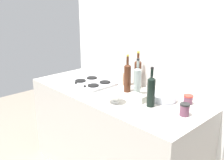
% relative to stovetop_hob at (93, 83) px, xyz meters
% --- Properties ---
extents(counter_block, '(1.80, 0.70, 0.90)m').
position_rel_stovetop_hob_xyz_m(counter_block, '(0.31, -0.02, -0.46)').
color(counter_block, beige).
rests_on(counter_block, ground).
extents(backsplash_panel, '(1.90, 0.06, 2.45)m').
position_rel_stovetop_hob_xyz_m(backsplash_panel, '(0.31, 0.36, 0.31)').
color(backsplash_panel, white).
rests_on(backsplash_panel, ground).
extents(stovetop_hob, '(0.42, 0.34, 0.04)m').
position_rel_stovetop_hob_xyz_m(stovetop_hob, '(0.00, 0.00, 0.00)').
color(stovetop_hob, '#B2B2B7').
rests_on(stovetop_hob, counter_block).
extents(plate_stack, '(0.22, 0.22, 0.06)m').
position_rel_stovetop_hob_xyz_m(plate_stack, '(0.78, 0.16, 0.02)').
color(plate_stack, white).
rests_on(plate_stack, counter_block).
extents(wine_bottle_leftmost, '(0.07, 0.07, 0.33)m').
position_rel_stovetop_hob_xyz_m(wine_bottle_leftmost, '(0.77, -0.02, 0.12)').
color(wine_bottle_leftmost, black).
rests_on(wine_bottle_leftmost, counter_block).
extents(wine_bottle_mid_left, '(0.07, 0.07, 0.34)m').
position_rel_stovetop_hob_xyz_m(wine_bottle_mid_left, '(0.51, 0.11, 0.12)').
color(wine_bottle_mid_left, gray).
rests_on(wine_bottle_mid_left, counter_block).
extents(wine_bottle_mid_right, '(0.06, 0.06, 0.36)m').
position_rel_stovetop_hob_xyz_m(wine_bottle_mid_right, '(0.40, 0.10, 0.13)').
color(wine_bottle_mid_right, '#472314').
rests_on(wine_bottle_mid_right, counter_block).
extents(wine_bottle_rightmost, '(0.07, 0.07, 0.36)m').
position_rel_stovetop_hob_xyz_m(wine_bottle_rightmost, '(0.39, 0.26, 0.13)').
color(wine_bottle_rightmost, '#472314').
rests_on(wine_bottle_rightmost, counter_block).
extents(mixing_bowl, '(0.15, 0.15, 0.07)m').
position_rel_stovetop_hob_xyz_m(mixing_bowl, '(0.52, -0.18, 0.03)').
color(mixing_bowl, white).
rests_on(mixing_bowl, counter_block).
extents(butter_dish, '(0.16, 0.08, 0.06)m').
position_rel_stovetop_hob_xyz_m(butter_dish, '(0.62, -0.01, 0.01)').
color(butter_dish, silver).
rests_on(butter_dish, counter_block).
extents(utensil_crock, '(0.09, 0.09, 0.30)m').
position_rel_stovetop_hob_xyz_m(utensil_crock, '(0.26, 0.24, 0.05)').
color(utensil_crock, '#996B4C').
rests_on(utensil_crock, counter_block).
extents(condiment_jar_front, '(0.08, 0.08, 0.07)m').
position_rel_stovetop_hob_xyz_m(condiment_jar_front, '(0.95, 0.25, 0.02)').
color(condiment_jar_front, '#66384C').
rests_on(condiment_jar_front, counter_block).
extents(condiment_jar_rear, '(0.08, 0.08, 0.10)m').
position_rel_stovetop_hob_xyz_m(condiment_jar_rear, '(1.06, 0.02, 0.03)').
color(condiment_jar_rear, '#66384C').
rests_on(condiment_jar_rear, counter_block).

